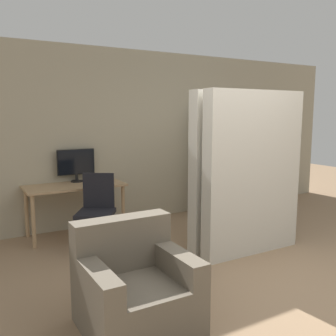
{
  "coord_description": "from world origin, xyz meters",
  "views": [
    {
      "loc": [
        -2.71,
        -2.17,
        1.72
      ],
      "look_at": [
        -0.42,
        1.79,
        1.05
      ],
      "focal_mm": 40.0,
      "sensor_mm": 36.0,
      "label": 1
    }
  ],
  "objects_px": {
    "mattress_near": "(254,173)",
    "armchair": "(134,288)",
    "office_chair": "(97,220)",
    "monitor": "(76,163)",
    "bookshelf": "(206,161)",
    "mattress_far": "(238,170)"
  },
  "relations": [
    {
      "from": "mattress_near",
      "to": "armchair",
      "type": "xyz_separation_m",
      "value": [
        -1.95,
        -0.76,
        -0.68
      ]
    },
    {
      "from": "office_chair",
      "to": "armchair",
      "type": "distance_m",
      "value": 1.8
    },
    {
      "from": "monitor",
      "to": "office_chair",
      "type": "xyz_separation_m",
      "value": [
        -0.04,
        -0.95,
        -0.6
      ]
    },
    {
      "from": "mattress_near",
      "to": "armchair",
      "type": "bearing_deg",
      "value": -158.79
    },
    {
      "from": "bookshelf",
      "to": "monitor",
      "type": "bearing_deg",
      "value": 179.93
    },
    {
      "from": "monitor",
      "to": "bookshelf",
      "type": "distance_m",
      "value": 2.31
    },
    {
      "from": "bookshelf",
      "to": "mattress_far",
      "type": "bearing_deg",
      "value": -112.69
    },
    {
      "from": "monitor",
      "to": "office_chair",
      "type": "relative_size",
      "value": 0.56
    },
    {
      "from": "office_chair",
      "to": "mattress_far",
      "type": "distance_m",
      "value": 1.9
    },
    {
      "from": "bookshelf",
      "to": "mattress_near",
      "type": "relative_size",
      "value": 0.87
    },
    {
      "from": "bookshelf",
      "to": "mattress_far",
      "type": "xyz_separation_m",
      "value": [
        -0.7,
        -1.67,
        0.11
      ]
    },
    {
      "from": "armchair",
      "to": "monitor",
      "type": "bearing_deg",
      "value": 82.86
    },
    {
      "from": "office_chair",
      "to": "mattress_near",
      "type": "height_order",
      "value": "mattress_near"
    },
    {
      "from": "mattress_near",
      "to": "armchair",
      "type": "distance_m",
      "value": 2.2
    },
    {
      "from": "monitor",
      "to": "armchair",
      "type": "xyz_separation_m",
      "value": [
        -0.34,
        -2.72,
        -0.68
      ]
    },
    {
      "from": "mattress_far",
      "to": "armchair",
      "type": "height_order",
      "value": "mattress_far"
    },
    {
      "from": "bookshelf",
      "to": "mattress_near",
      "type": "xyz_separation_m",
      "value": [
        -0.7,
        -1.96,
        0.11
      ]
    },
    {
      "from": "bookshelf",
      "to": "armchair",
      "type": "xyz_separation_m",
      "value": [
        -2.65,
        -2.72,
        -0.57
      ]
    },
    {
      "from": "monitor",
      "to": "mattress_far",
      "type": "height_order",
      "value": "mattress_far"
    },
    {
      "from": "monitor",
      "to": "armchair",
      "type": "relative_size",
      "value": 0.64
    },
    {
      "from": "bookshelf",
      "to": "mattress_near",
      "type": "distance_m",
      "value": 2.08
    },
    {
      "from": "bookshelf",
      "to": "mattress_far",
      "type": "height_order",
      "value": "mattress_far"
    }
  ]
}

